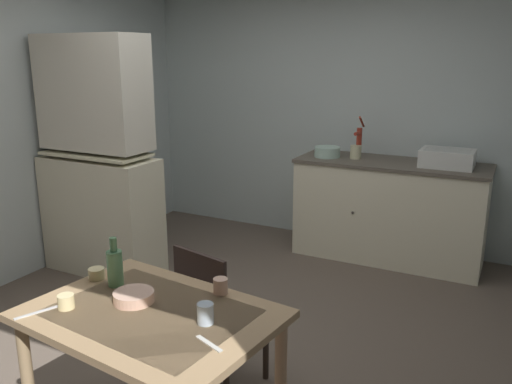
{
  "coord_description": "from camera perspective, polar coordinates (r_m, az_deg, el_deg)",
  "views": [
    {
      "loc": [
        1.7,
        -2.86,
        1.88
      ],
      "look_at": [
        0.26,
        -0.06,
        1.04
      ],
      "focal_mm": 36.82,
      "sensor_mm": 36.0,
      "label": 1
    }
  ],
  "objects": [
    {
      "name": "mug_dark",
      "position": [
        2.28,
        -5.52,
        -13.01
      ],
      "size": [
        0.07,
        0.07,
        0.09
      ],
      "primitive_type": "cylinder",
      "color": "#9EB2C6",
      "rests_on": "dining_table"
    },
    {
      "name": "hutch_cabinet",
      "position": [
        4.67,
        -16.69,
        2.77
      ],
      "size": [
        1.03,
        0.45,
        2.03
      ],
      "color": "beige",
      "rests_on": "ground"
    },
    {
      "name": "ground_plane",
      "position": [
        3.82,
        -3.21,
        -14.62
      ],
      "size": [
        5.34,
        5.34,
        0.0
      ],
      "primitive_type": "plane",
      "color": "brown"
    },
    {
      "name": "wall_left",
      "position": [
        4.77,
        -25.7,
        6.65
      ],
      "size": [
        0.1,
        4.44,
        2.64
      ],
      "primitive_type": "cube",
      "color": "silver",
      "rests_on": "ground"
    },
    {
      "name": "sink_basin",
      "position": [
        4.82,
        20.07,
        3.5
      ],
      "size": [
        0.44,
        0.34,
        0.15
      ],
      "color": "silver",
      "rests_on": "counter_cabinet"
    },
    {
      "name": "teacup_mint",
      "position": [
        2.8,
        -16.94,
        -8.48
      ],
      "size": [
        0.08,
        0.08,
        0.06
      ],
      "primitive_type": "cylinder",
      "color": "beige",
      "rests_on": "dining_table"
    },
    {
      "name": "glass_bottle",
      "position": [
        2.67,
        -15.08,
        -7.84
      ],
      "size": [
        0.08,
        0.08,
        0.25
      ],
      "color": "#4C7F56",
      "rests_on": "dining_table"
    },
    {
      "name": "counter_cabinet",
      "position": [
        5.02,
        14.23,
        -1.96
      ],
      "size": [
        1.71,
        0.64,
        0.93
      ],
      "color": "beige",
      "rests_on": "ground"
    },
    {
      "name": "stoneware_crock",
      "position": [
        4.98,
        10.79,
        4.28
      ],
      "size": [
        0.1,
        0.1,
        0.12
      ],
      "primitive_type": "cylinder",
      "color": "beige",
      "rests_on": "counter_cabinet"
    },
    {
      "name": "wall_back",
      "position": [
        5.39,
        8.7,
        8.72
      ],
      "size": [
        4.15,
        0.1,
        2.64
      ],
      "primitive_type": "cube",
      "color": "silver",
      "rests_on": "ground"
    },
    {
      "name": "mug_tall",
      "position": [
        2.54,
        -19.95,
        -11.12
      ],
      "size": [
        0.07,
        0.07,
        0.06
      ],
      "primitive_type": "cylinder",
      "color": "beige",
      "rests_on": "dining_table"
    },
    {
      "name": "table_knife",
      "position": [
        2.55,
        -22.72,
        -11.99
      ],
      "size": [
        0.09,
        0.18,
        0.0
      ],
      "primitive_type": "cube",
      "rotation": [
        0.0,
        0.0,
        1.18
      ],
      "color": "silver",
      "rests_on": "dining_table"
    },
    {
      "name": "hand_pump",
      "position": [
        5.01,
        11.12,
        5.58
      ],
      "size": [
        0.05,
        0.27,
        0.39
      ],
      "color": "maroon",
      "rests_on": "counter_cabinet"
    },
    {
      "name": "mixing_bowl_counter",
      "position": [
        5.02,
        7.75,
        4.34
      ],
      "size": [
        0.24,
        0.24,
        0.1
      ],
      "primitive_type": "cylinder",
      "color": "#ADD1C1",
      "rests_on": "counter_cabinet"
    },
    {
      "name": "chair_far_side",
      "position": [
        3.03,
        -4.34,
        -12.96
      ],
      "size": [
        0.48,
        0.48,
        0.86
      ],
      "color": "black",
      "rests_on": "ground"
    },
    {
      "name": "teacup_cream",
      "position": [
        2.53,
        -3.87,
        -10.16
      ],
      "size": [
        0.07,
        0.07,
        0.08
      ],
      "primitive_type": "cylinder",
      "color": "tan",
      "rests_on": "dining_table"
    },
    {
      "name": "dining_table",
      "position": [
        2.47,
        -11.28,
        -14.82
      ],
      "size": [
        1.16,
        0.89,
        0.77
      ],
      "color": "#A0815B",
      "rests_on": "ground"
    },
    {
      "name": "teaspoon_near_bowl",
      "position": [
        2.15,
        -5.13,
        -16.08
      ],
      "size": [
        0.15,
        0.07,
        0.0
      ],
      "primitive_type": "cube",
      "rotation": [
        0.0,
        0.0,
        5.91
      ],
      "color": "beige",
      "rests_on": "dining_table"
    },
    {
      "name": "serving_bowl_wide",
      "position": [
        2.52,
        -13.13,
        -11.02
      ],
      "size": [
        0.19,
        0.19,
        0.05
      ],
      "primitive_type": "cylinder",
      "color": "tan",
      "rests_on": "dining_table"
    }
  ]
}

